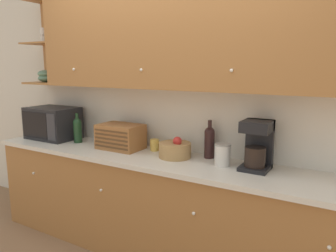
# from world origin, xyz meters

# --- Properties ---
(ground_plane) EXTENTS (24.00, 24.00, 0.00)m
(ground_plane) POSITION_xyz_m (0.00, 0.00, 0.00)
(ground_plane) COLOR #896647
(wall_back) EXTENTS (5.95, 0.06, 2.60)m
(wall_back) POSITION_xyz_m (0.00, 0.03, 1.30)
(wall_back) COLOR beige
(wall_back) RESTS_ON ground_plane
(counter_unit) EXTENTS (3.57, 0.61, 0.91)m
(counter_unit) POSITION_xyz_m (-0.00, -0.29, 0.45)
(counter_unit) COLOR #A36B38
(counter_unit) RESTS_ON ground_plane
(backsplash_panel) EXTENTS (3.55, 0.01, 0.58)m
(backsplash_panel) POSITION_xyz_m (0.00, -0.01, 1.20)
(backsplash_panel) COLOR silver
(backsplash_panel) RESTS_ON counter_unit
(upper_cabinets) EXTENTS (3.55, 0.35, 0.89)m
(upper_cabinets) POSITION_xyz_m (0.17, -0.16, 1.93)
(upper_cabinets) COLOR #A36B38
(upper_cabinets) RESTS_ON backsplash_panel
(microwave) EXTENTS (0.53, 0.37, 0.34)m
(microwave) POSITION_xyz_m (-1.40, -0.25, 1.08)
(microwave) COLOR black
(microwave) RESTS_ON counter_unit
(wine_bottle) EXTENTS (0.08, 0.08, 0.30)m
(wine_bottle) POSITION_xyz_m (-1.04, -0.25, 1.05)
(wine_bottle) COLOR #19381E
(wine_bottle) RESTS_ON counter_unit
(bowl_stack_on_counter) EXTENTS (0.16, 0.16, 0.12)m
(bowl_stack_on_counter) POSITION_xyz_m (-0.86, -0.12, 0.96)
(bowl_stack_on_counter) COLOR silver
(bowl_stack_on_counter) RESTS_ON counter_unit
(bread_box) EXTENTS (0.41, 0.28, 0.23)m
(bread_box) POSITION_xyz_m (-0.50, -0.23, 1.02)
(bread_box) COLOR #996033
(bread_box) RESTS_ON counter_unit
(mug) EXTENTS (0.09, 0.08, 0.11)m
(mug) POSITION_xyz_m (-0.18, -0.13, 0.96)
(mug) COLOR gold
(mug) RESTS_ON counter_unit
(fruit_basket) EXTENTS (0.27, 0.27, 0.19)m
(fruit_basket) POSITION_xyz_m (0.09, -0.23, 0.98)
(fruit_basket) COLOR #A87F4C
(fruit_basket) RESTS_ON counter_unit
(second_wine_bottle) EXTENTS (0.09, 0.09, 0.32)m
(second_wine_bottle) POSITION_xyz_m (0.34, -0.10, 1.05)
(second_wine_bottle) COLOR black
(second_wine_bottle) RESTS_ON counter_unit
(storage_canister) EXTENTS (0.13, 0.13, 0.17)m
(storage_canister) POSITION_xyz_m (0.52, -0.25, 0.99)
(storage_canister) COLOR silver
(storage_canister) RESTS_ON counter_unit
(coffee_maker) EXTENTS (0.21, 0.23, 0.37)m
(coffee_maker) POSITION_xyz_m (0.77, -0.20, 1.10)
(coffee_maker) COLOR black
(coffee_maker) RESTS_ON counter_unit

